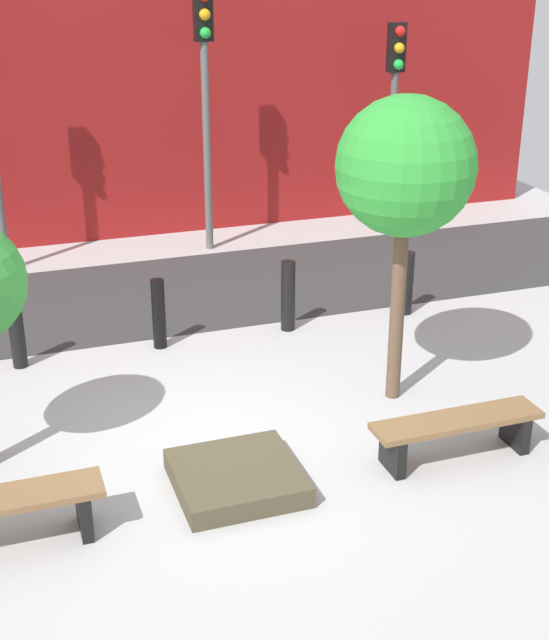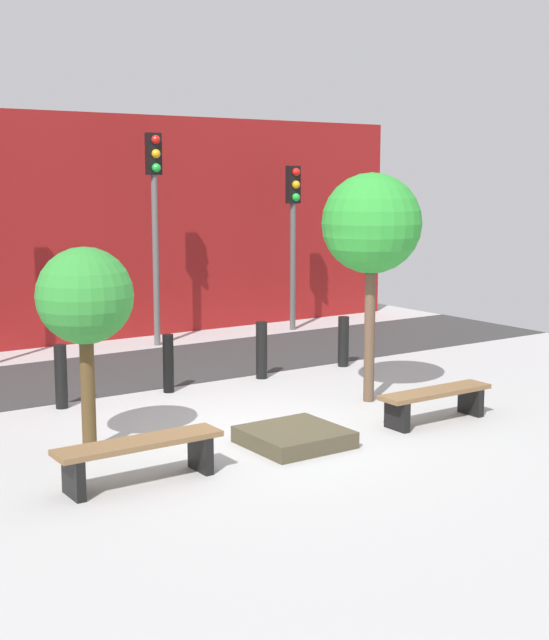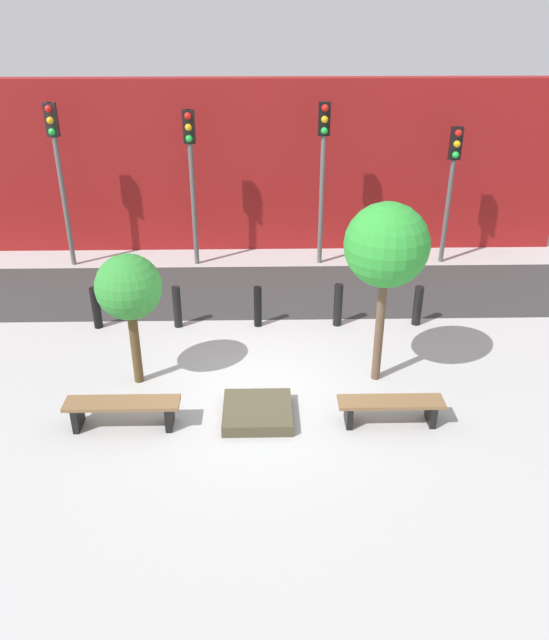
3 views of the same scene
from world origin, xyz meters
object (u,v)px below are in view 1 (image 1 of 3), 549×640
(tree_behind_right_bench, at_px, (405,169))
(traffic_light_east, at_px, (395,90))
(bollard_center, at_px, (159,314))
(bollard_right, at_px, (288,296))
(bench_right, at_px, (456,429))
(bollard_left, at_px, (17,331))
(bollard_far_right, at_px, (406,283))
(traffic_light_mid_east, at_px, (205,75))
(planter_bed, at_px, (237,478))

(tree_behind_right_bench, bearing_deg, traffic_light_east, 64.71)
(bollard_center, xyz_separation_m, bollard_right, (1.69, 0.00, 0.02))
(bollard_center, distance_m, traffic_light_east, 6.31)
(bench_right, height_order, tree_behind_right_bench, tree_behind_right_bench)
(bollard_left, height_order, traffic_light_east, traffic_light_east)
(bollard_center, distance_m, bollard_far_right, 3.37)
(traffic_light_mid_east, bearing_deg, bollard_left, -132.84)
(bollard_center, xyz_separation_m, traffic_light_east, (4.83, 3.56, 1.96))
(tree_behind_right_bench, relative_size, bollard_center, 3.70)
(bench_right, height_order, traffic_light_mid_east, traffic_light_mid_east)
(planter_bed, xyz_separation_m, bollard_right, (1.69, 3.28, 0.36))
(planter_bed, height_order, traffic_light_east, traffic_light_east)
(bollard_right, relative_size, traffic_light_east, 0.27)
(tree_behind_right_bench, bearing_deg, bollard_right, 102.39)
(bollard_left, height_order, bollard_far_right, bollard_left)
(planter_bed, xyz_separation_m, tree_behind_right_bench, (2.15, 1.16, 2.45))
(planter_bed, relative_size, bollard_center, 1.27)
(bollard_left, xyz_separation_m, bollard_far_right, (5.06, 0.00, -0.02))
(planter_bed, xyz_separation_m, bollard_far_right, (3.37, 3.28, 0.33))
(traffic_light_mid_east, distance_m, traffic_light_east, 3.24)
(bench_right, distance_m, bollard_left, 5.18)
(bollard_far_right, bearing_deg, bollard_center, 180.00)
(bollard_far_right, relative_size, traffic_light_mid_east, 0.21)
(bollard_left, bearing_deg, bollard_center, 0.00)
(tree_behind_right_bench, distance_m, traffic_light_east, 6.28)
(traffic_light_east, bearing_deg, bollard_far_right, -112.35)
(planter_bed, relative_size, tree_behind_right_bench, 0.34)
(bollard_center, relative_size, bollard_right, 0.96)
(bollard_right, height_order, traffic_light_east, traffic_light_east)
(bollard_far_right, height_order, traffic_light_east, traffic_light_east)
(tree_behind_right_bench, distance_m, bollard_far_right, 3.24)
(bollard_center, height_order, bollard_far_right, bollard_center)
(planter_bed, bearing_deg, bollard_right, 62.81)
(bollard_far_right, bearing_deg, traffic_light_mid_east, 116.34)
(tree_behind_right_bench, xyz_separation_m, bollard_left, (-3.84, 2.12, -2.10))
(planter_bed, distance_m, bollard_left, 3.71)
(bench_right, distance_m, bollard_center, 4.10)
(bollard_right, distance_m, bollard_far_right, 1.69)
(tree_behind_right_bench, bearing_deg, bollard_center, 135.41)
(planter_bed, height_order, bollard_left, bollard_left)
(bollard_left, bearing_deg, bollard_far_right, 0.00)
(bench_right, height_order, bollard_left, bollard_left)
(planter_bed, height_order, bollard_right, bollard_right)
(tree_behind_right_bench, bearing_deg, planter_bed, -151.66)
(bench_right, xyz_separation_m, tree_behind_right_bench, (0.00, 1.36, 2.23))
(traffic_light_mid_east, xyz_separation_m, traffic_light_east, (3.22, -0.00, -0.37))
(traffic_light_east, bearing_deg, bollard_right, -131.52)
(bench_right, xyz_separation_m, bollard_far_right, (1.22, 3.48, 0.12))
(bollard_far_right, bearing_deg, planter_bed, -135.78)
(bench_right, height_order, bollard_right, bollard_right)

